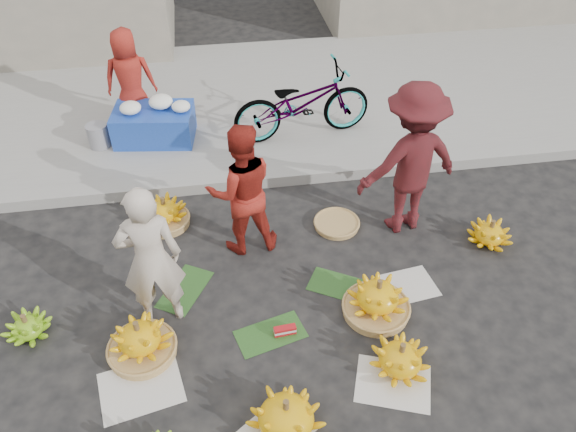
{
  "coord_description": "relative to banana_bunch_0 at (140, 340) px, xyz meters",
  "views": [
    {
      "loc": [
        -0.45,
        -3.53,
        4.34
      ],
      "look_at": [
        0.21,
        0.69,
        0.7
      ],
      "focal_mm": 35.0,
      "sensor_mm": 36.0,
      "label": 1
    }
  ],
  "objects": [
    {
      "name": "ground",
      "position": [
        1.29,
        0.23,
        -0.18
      ],
      "size": [
        80.0,
        80.0,
        0.0
      ],
      "primitive_type": "plane",
      "color": "black",
      "rests_on": "ground"
    },
    {
      "name": "curb",
      "position": [
        1.29,
        2.43,
        -0.11
      ],
      "size": [
        40.0,
        0.25,
        0.15
      ],
      "primitive_type": "cube",
      "color": "gray",
      "rests_on": "ground"
    },
    {
      "name": "sidewalk",
      "position": [
        1.29,
        4.53,
        -0.12
      ],
      "size": [
        40.0,
        4.0,
        0.12
      ],
      "primitive_type": "cube",
      "color": "gray",
      "rests_on": "ground"
    },
    {
      "name": "newspaper_scatter",
      "position": [
        1.29,
        -0.57,
        -0.18
      ],
      "size": [
        3.2,
        1.8,
        0.0
      ],
      "primitive_type": null,
      "color": "silver",
      "rests_on": "ground"
    },
    {
      "name": "banana_leaves",
      "position": [
        1.19,
        0.43,
        -0.18
      ],
      "size": [
        2.0,
        1.0,
        0.0
      ],
      "primitive_type": null,
      "color": "#1E4818",
      "rests_on": "ground"
    },
    {
      "name": "banana_bunch_0",
      "position": [
        0.0,
        0.0,
        0.0
      ],
      "size": [
        0.62,
        0.62,
        0.43
      ],
      "rotation": [
        0.0,
        0.0,
        0.13
      ],
      "color": "#9E7742",
      "rests_on": "ground"
    },
    {
      "name": "banana_bunch_2",
      "position": [
        1.2,
        -0.94,
        -0.01
      ],
      "size": [
        0.78,
        0.78,
        0.4
      ],
      "rotation": [
        0.0,
        0.0,
        0.25
      ],
      "color": "#F2B60C",
      "rests_on": "ground"
    },
    {
      "name": "banana_bunch_3",
      "position": [
        2.29,
        -0.52,
        -0.04
      ],
      "size": [
        0.64,
        0.64,
        0.34
      ],
      "rotation": [
        0.0,
        0.0,
        0.23
      ],
      "color": "#F2B60C",
      "rests_on": "ground"
    },
    {
      "name": "banana_bunch_4",
      "position": [
        2.26,
        0.14,
        0.01
      ],
      "size": [
        0.73,
        0.73,
        0.45
      ],
      "rotation": [
        0.0,
        0.0,
        0.34
      ],
      "color": "#9E7742",
      "rests_on": "ground"
    },
    {
      "name": "banana_bunch_5",
      "position": [
        3.79,
        0.94,
        -0.06
      ],
      "size": [
        0.57,
        0.57,
        0.3
      ],
      "rotation": [
        0.0,
        0.0,
        0.28
      ],
      "color": "#F2B60C",
      "rests_on": "ground"
    },
    {
      "name": "banana_bunch_6",
      "position": [
        -1.07,
        0.38,
        -0.07
      ],
      "size": [
        0.43,
        0.43,
        0.27
      ],
      "rotation": [
        0.0,
        0.0,
        -0.09
      ],
      "color": "#5B9D16",
      "rests_on": "ground"
    },
    {
      "name": "banana_bunch_7",
      "position": [
        0.2,
        1.8,
        -0.02
      ],
      "size": [
        0.55,
        0.55,
        0.39
      ],
      "rotation": [
        0.0,
        0.0,
        0.24
      ],
      "color": "#9E7742",
      "rests_on": "ground"
    },
    {
      "name": "basket_spare",
      "position": [
        2.16,
        1.46,
        -0.15
      ],
      "size": [
        0.63,
        0.63,
        0.06
      ],
      "primitive_type": "cylinder",
      "rotation": [
        0.0,
        0.0,
        -0.27
      ],
      "color": "#9E7742",
      "rests_on": "ground"
    },
    {
      "name": "incense_stack",
      "position": [
        1.33,
        0.01,
        -0.13
      ],
      "size": [
        0.22,
        0.08,
        0.09
      ],
      "primitive_type": "cube",
      "rotation": [
        0.0,
        0.0,
        0.08
      ],
      "color": "#AE1217",
      "rests_on": "ground"
    },
    {
      "name": "vendor_cream",
      "position": [
        0.17,
        0.42,
        0.6
      ],
      "size": [
        0.61,
        0.43,
        1.58
      ],
      "primitive_type": "imported",
      "rotation": [
        0.0,
        0.0,
        3.24
      ],
      "color": "beige",
      "rests_on": "ground"
    },
    {
      "name": "vendor_red",
      "position": [
        1.07,
        1.32,
        0.58
      ],
      "size": [
        0.79,
        0.64,
        1.53
      ],
      "primitive_type": "imported",
      "rotation": [
        0.0,
        0.0,
        3.23
      ],
      "color": "#A72619",
      "rests_on": "ground"
    },
    {
      "name": "man_striped",
      "position": [
        2.9,
        1.39,
        0.71
      ],
      "size": [
        1.26,
        0.87,
        1.79
      ],
      "primitive_type": "imported",
      "rotation": [
        0.0,
        0.0,
        3.33
      ],
      "color": "maroon",
      "rests_on": "ground"
    },
    {
      "name": "flower_table",
      "position": [
        0.07,
        3.51,
        0.19
      ],
      "size": [
        1.13,
        0.79,
        0.61
      ],
      "rotation": [
        0.0,
        0.0,
        -0.14
      ],
      "color": "#193CA4",
      "rests_on": "sidewalk"
    },
    {
      "name": "grey_bucket",
      "position": [
        -0.69,
        3.43,
        0.1
      ],
      "size": [
        0.28,
        0.28,
        0.32
      ],
      "primitive_type": "cylinder",
      "color": "gray",
      "rests_on": "sidewalk"
    },
    {
      "name": "flower_vendor",
      "position": [
        -0.2,
        3.95,
        0.63
      ],
      "size": [
        0.69,
        0.46,
        1.39
      ],
      "primitive_type": "imported",
      "rotation": [
        0.0,
        0.0,
        3.16
      ],
      "color": "#A72619",
      "rests_on": "sidewalk"
    },
    {
      "name": "bicycle",
      "position": [
        2.06,
        3.29,
        0.44
      ],
      "size": [
        0.91,
        1.97,
        1.0
      ],
      "primitive_type": "imported",
      "rotation": [
        0.0,
        0.0,
        1.7
      ],
      "color": "gray",
      "rests_on": "sidewalk"
    }
  ]
}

